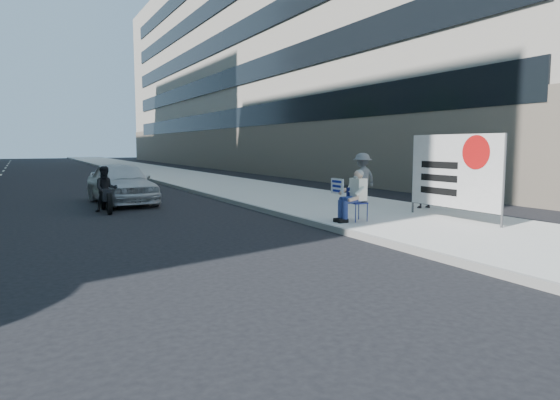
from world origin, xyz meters
TOP-DOWN VIEW (x-y plane):
  - ground at (0.00, 0.00)m, footprint 160.00×160.00m
  - near_sidewalk at (4.00, 20.00)m, footprint 5.00×120.00m
  - near_building at (17.00, 32.00)m, footprint 14.00×70.00m
  - seated_protester at (2.29, 2.09)m, footprint 0.83×1.11m
  - jogger at (4.94, 5.28)m, footprint 1.17×0.80m
  - pedestrian_woman at (5.80, 3.30)m, footprint 0.64×0.45m
  - protest_banner at (4.78, 1.16)m, footprint 0.08×3.06m
  - white_sedan_near at (-2.02, 10.07)m, footprint 2.11×4.49m
  - motorcycle at (-2.84, 8.01)m, footprint 0.72×2.05m

SIDE VIEW (x-z plane):
  - ground at x=0.00m, z-range 0.00..0.00m
  - near_sidewalk at x=4.00m, z-range 0.00..0.15m
  - motorcycle at x=-2.84m, z-range -0.08..1.35m
  - white_sedan_near at x=-2.02m, z-range 0.00..1.49m
  - seated_protester at x=2.29m, z-range 0.22..1.53m
  - pedestrian_woman at x=5.80m, z-range 0.15..1.80m
  - jogger at x=4.94m, z-range 0.15..1.82m
  - protest_banner at x=4.78m, z-range 0.30..2.50m
  - near_building at x=17.00m, z-range 0.00..20.00m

